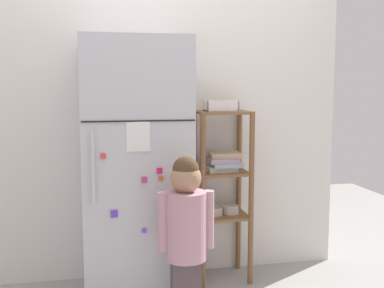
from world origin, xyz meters
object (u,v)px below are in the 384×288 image
pantry_shelf_unit (222,180)px  fruit_bin (223,106)px  refrigerator (135,170)px  child_standing (186,225)px

pantry_shelf_unit → fruit_bin: 0.51m
refrigerator → pantry_shelf_unit: (0.61, 0.15, -0.12)m
child_standing → pantry_shelf_unit: bearing=59.8°
child_standing → fruit_bin: 0.97m
refrigerator → pantry_shelf_unit: 0.64m
fruit_bin → pantry_shelf_unit: bearing=-110.3°
pantry_shelf_unit → fruit_bin: (0.00, 0.01, 0.51)m
child_standing → fruit_bin: fruit_bin is taller
refrigerator → child_standing: size_ratio=1.68×
refrigerator → fruit_bin: (0.61, 0.16, 0.39)m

